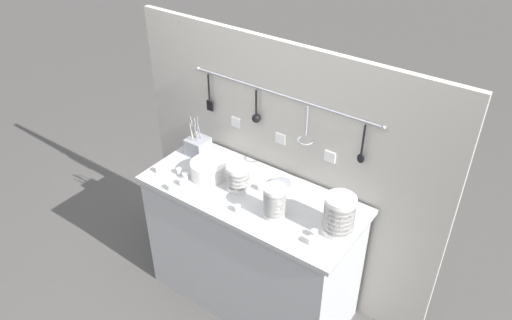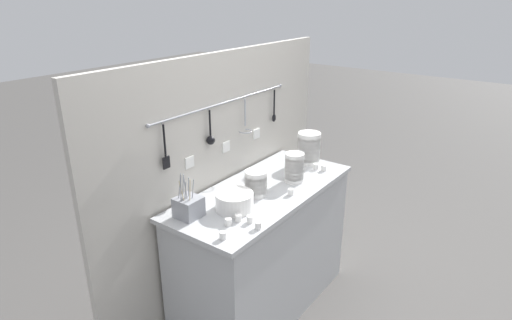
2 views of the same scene
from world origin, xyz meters
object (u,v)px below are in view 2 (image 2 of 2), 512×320
(bowl_stack_short_front, at_px, (309,148))
(cup_edge_far, at_px, (324,168))
(cup_front_right, at_px, (259,183))
(cup_front_left, at_px, (238,218))
(cup_by_caddy, at_px, (223,235))
(cup_beside_plates, at_px, (291,192))
(cup_back_left, at_px, (316,167))
(steel_mixing_bowl, at_px, (255,175))
(cup_back_right, at_px, (258,225))
(bowl_stack_back_corner, at_px, (294,167))
(bowl_stack_nested_right, at_px, (256,183))
(cup_centre, at_px, (228,222))
(plate_stack, at_px, (234,201))
(cup_edge_near, at_px, (250,219))
(cutlery_caddy, at_px, (189,207))

(bowl_stack_short_front, bearing_deg, cup_edge_far, -113.25)
(cup_front_right, height_order, cup_edge_far, same)
(cup_front_left, xyz_separation_m, cup_by_caddy, (-0.19, -0.05, 0.00))
(cup_beside_plates, relative_size, cup_front_left, 1.00)
(cup_beside_plates, bearing_deg, cup_back_left, 9.20)
(steel_mixing_bowl, relative_size, cup_back_right, 2.87)
(cup_edge_far, bearing_deg, cup_by_caddy, -179.83)
(bowl_stack_short_front, relative_size, bowl_stack_back_corner, 1.16)
(bowl_stack_short_front, height_order, cup_back_left, bowl_stack_short_front)
(cup_edge_far, bearing_deg, cup_front_right, 154.98)
(cup_by_caddy, bearing_deg, bowl_stack_nested_right, 17.73)
(cup_centre, bearing_deg, cup_beside_plates, -8.55)
(bowl_stack_nested_right, xyz_separation_m, cup_edge_far, (0.60, -0.16, -0.06))
(bowl_stack_back_corner, bearing_deg, cup_back_right, -165.40)
(cup_beside_plates, bearing_deg, cup_front_right, 92.59)
(bowl_stack_short_front, xyz_separation_m, cup_centre, (-1.07, -0.11, -0.10))
(bowl_stack_short_front, distance_m, cup_by_caddy, 1.21)
(cup_centre, relative_size, cup_by_caddy, 1.00)
(cup_by_caddy, bearing_deg, plate_stack, 28.22)
(plate_stack, xyz_separation_m, cup_centre, (-0.17, -0.09, -0.03))
(steel_mixing_bowl, xyz_separation_m, cup_back_left, (0.38, -0.26, 0.00))
(bowl_stack_back_corner, relative_size, cup_back_left, 4.94)
(cup_edge_near, bearing_deg, cup_front_right, 30.00)
(bowl_stack_back_corner, height_order, cup_back_left, bowl_stack_back_corner)
(cup_edge_near, bearing_deg, plate_stack, 66.63)
(cup_edge_far, relative_size, cup_by_caddy, 1.00)
(cup_back_left, xyz_separation_m, cup_centre, (-0.99, 0.00, 0.00))
(plate_stack, relative_size, cup_edge_near, 5.53)
(bowl_stack_back_corner, distance_m, cup_edge_far, 0.30)
(plate_stack, xyz_separation_m, cup_front_left, (-0.10, -0.11, -0.03))
(cutlery_caddy, distance_m, cup_front_right, 0.57)
(bowl_stack_short_front, bearing_deg, plate_stack, -178.98)
(bowl_stack_back_corner, xyz_separation_m, cup_by_caddy, (-0.84, -0.08, -0.08))
(cutlery_caddy, bearing_deg, cup_front_right, -8.26)
(cutlery_caddy, height_order, cup_centre, cutlery_caddy)
(plate_stack, relative_size, cup_back_right, 5.53)
(cup_beside_plates, relative_size, cup_by_caddy, 1.00)
(bowl_stack_short_front, height_order, cup_back_right, bowl_stack_short_front)
(steel_mixing_bowl, relative_size, cup_edge_near, 2.87)
(steel_mixing_bowl, xyz_separation_m, cup_beside_plates, (-0.08, -0.34, 0.00))
(bowl_stack_short_front, height_order, cup_edge_near, bowl_stack_short_front)
(cutlery_caddy, height_order, cup_beside_plates, cutlery_caddy)
(plate_stack, bearing_deg, bowl_stack_short_front, 1.02)
(bowl_stack_short_front, distance_m, cup_front_left, 1.02)
(cup_centre, bearing_deg, cup_edge_far, -3.60)
(bowl_stack_nested_right, distance_m, bowl_stack_back_corner, 0.33)
(steel_mixing_bowl, height_order, cup_centre, cup_centre)
(cup_edge_far, bearing_deg, plate_stack, 169.60)
(cup_front_left, bearing_deg, cup_centre, 165.29)
(bowl_stack_nested_right, distance_m, cup_front_right, 0.15)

